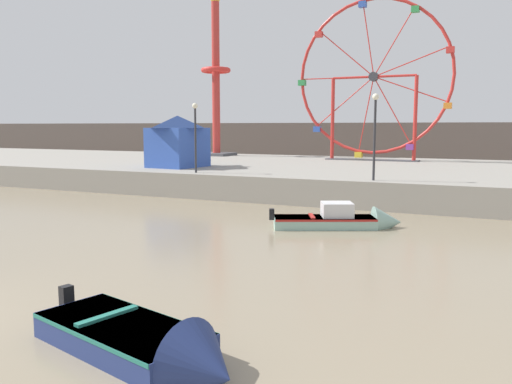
{
  "coord_description": "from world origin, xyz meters",
  "views": [
    {
      "loc": [
        11.28,
        -6.06,
        4.04
      ],
      "look_at": [
        3.07,
        11.81,
        1.58
      ],
      "focal_mm": 36.93,
      "sensor_mm": 36.0,
      "label": 1
    }
  ],
  "objects_px": {
    "motorboat_navy_blue": "(153,347)",
    "carnival_booth_blue_tent": "(178,140)",
    "promenade_lamp_far": "(375,124)",
    "ferris_wheel_red_frame": "(374,80)",
    "drop_tower_red_tower": "(216,84)",
    "motorboat_seafoam": "(347,220)",
    "promenade_lamp_near": "(195,127)"
  },
  "relations": [
    {
      "from": "motorboat_navy_blue",
      "to": "promenade_lamp_far",
      "type": "height_order",
      "value": "promenade_lamp_far"
    },
    {
      "from": "drop_tower_red_tower",
      "to": "ferris_wheel_red_frame",
      "type": "bearing_deg",
      "value": -4.03
    },
    {
      "from": "drop_tower_red_tower",
      "to": "promenade_lamp_near",
      "type": "bearing_deg",
      "value": -64.88
    },
    {
      "from": "motorboat_seafoam",
      "to": "drop_tower_red_tower",
      "type": "bearing_deg",
      "value": 104.59
    },
    {
      "from": "ferris_wheel_red_frame",
      "to": "promenade_lamp_far",
      "type": "xyz_separation_m",
      "value": [
        3.43,
        -15.2,
        -3.45
      ]
    },
    {
      "from": "promenade_lamp_near",
      "to": "motorboat_navy_blue",
      "type": "bearing_deg",
      "value": -60.86
    },
    {
      "from": "ferris_wheel_red_frame",
      "to": "carnival_booth_blue_tent",
      "type": "xyz_separation_m",
      "value": [
        -10.0,
        -11.95,
        -4.45
      ]
    },
    {
      "from": "carnival_booth_blue_tent",
      "to": "motorboat_seafoam",
      "type": "bearing_deg",
      "value": -27.49
    },
    {
      "from": "motorboat_navy_blue",
      "to": "promenade_lamp_far",
      "type": "distance_m",
      "value": 19.02
    },
    {
      "from": "motorboat_navy_blue",
      "to": "promenade_lamp_far",
      "type": "bearing_deg",
      "value": 105.64
    },
    {
      "from": "ferris_wheel_red_frame",
      "to": "promenade_lamp_near",
      "type": "xyz_separation_m",
      "value": [
        -6.75,
        -15.1,
        -3.6
      ]
    },
    {
      "from": "carnival_booth_blue_tent",
      "to": "promenade_lamp_near",
      "type": "bearing_deg",
      "value": -39.22
    },
    {
      "from": "motorboat_seafoam",
      "to": "drop_tower_red_tower",
      "type": "distance_m",
      "value": 28.99
    },
    {
      "from": "promenade_lamp_near",
      "to": "promenade_lamp_far",
      "type": "bearing_deg",
      "value": -0.56
    },
    {
      "from": "motorboat_seafoam",
      "to": "carnival_booth_blue_tent",
      "type": "bearing_deg",
      "value": 122.53
    },
    {
      "from": "motorboat_navy_blue",
      "to": "ferris_wheel_red_frame",
      "type": "relative_size",
      "value": 0.38
    },
    {
      "from": "carnival_booth_blue_tent",
      "to": "drop_tower_red_tower",
      "type": "bearing_deg",
      "value": 113.31
    },
    {
      "from": "motorboat_navy_blue",
      "to": "drop_tower_red_tower",
      "type": "xyz_separation_m",
      "value": [
        -17.99,
        34.84,
        7.5
      ]
    },
    {
      "from": "motorboat_navy_blue",
      "to": "ferris_wheel_red_frame",
      "type": "distance_m",
      "value": 34.81
    },
    {
      "from": "promenade_lamp_near",
      "to": "promenade_lamp_far",
      "type": "relative_size",
      "value": 0.94
    },
    {
      "from": "drop_tower_red_tower",
      "to": "promenade_lamp_far",
      "type": "relative_size",
      "value": 3.38
    },
    {
      "from": "promenade_lamp_near",
      "to": "ferris_wheel_red_frame",
      "type": "bearing_deg",
      "value": 65.91
    },
    {
      "from": "motorboat_seafoam",
      "to": "promenade_lamp_near",
      "type": "height_order",
      "value": "promenade_lamp_near"
    },
    {
      "from": "motorboat_navy_blue",
      "to": "promenade_lamp_far",
      "type": "relative_size",
      "value": 1.11
    },
    {
      "from": "ferris_wheel_red_frame",
      "to": "drop_tower_red_tower",
      "type": "relative_size",
      "value": 0.86
    },
    {
      "from": "motorboat_seafoam",
      "to": "promenade_lamp_near",
      "type": "xyz_separation_m",
      "value": [
        -10.32,
        5.46,
        3.67
      ]
    },
    {
      "from": "ferris_wheel_red_frame",
      "to": "drop_tower_red_tower",
      "type": "xyz_separation_m",
      "value": [
        -14.31,
        1.01,
        0.19
      ]
    },
    {
      "from": "motorboat_navy_blue",
      "to": "carnival_booth_blue_tent",
      "type": "bearing_deg",
      "value": 136.89
    },
    {
      "from": "motorboat_seafoam",
      "to": "promenade_lamp_far",
      "type": "height_order",
      "value": "promenade_lamp_far"
    },
    {
      "from": "ferris_wheel_red_frame",
      "to": "promenade_lamp_near",
      "type": "bearing_deg",
      "value": -114.09
    },
    {
      "from": "promenade_lamp_near",
      "to": "promenade_lamp_far",
      "type": "distance_m",
      "value": 10.19
    },
    {
      "from": "motorboat_navy_blue",
      "to": "motorboat_seafoam",
      "type": "xyz_separation_m",
      "value": [
        -0.12,
        13.26,
        0.05
      ]
    }
  ]
}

